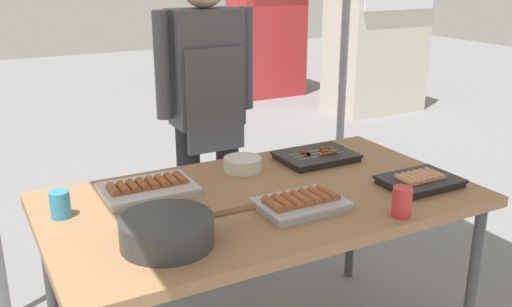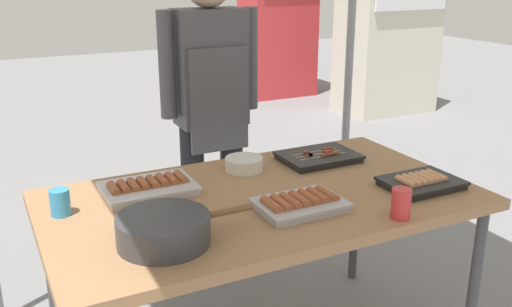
{
  "view_description": "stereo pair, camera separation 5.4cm",
  "coord_description": "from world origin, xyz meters",
  "px_view_note": "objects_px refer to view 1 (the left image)",
  "views": [
    {
      "loc": [
        -0.96,
        -1.73,
        1.57
      ],
      "look_at": [
        0.0,
        0.05,
        0.9
      ],
      "focal_mm": 40.04,
      "sensor_mm": 36.0,
      "label": 1
    },
    {
      "loc": [
        -0.91,
        -1.76,
        1.57
      ],
      "look_at": [
        0.0,
        0.05,
        0.9
      ],
      "focal_mm": 40.04,
      "sensor_mm": 36.0,
      "label": 2
    }
  ],
  "objects_px": {
    "vendor_woman": "(207,97)",
    "neighbor_stall_right": "(376,36)",
    "cooking_wok": "(168,230)",
    "condiment_bowl": "(243,164)",
    "stall_table": "(262,208)",
    "tray_meat_skewers": "(316,156)",
    "neighbor_stall_left": "(267,20)",
    "tray_spring_rolls": "(148,188)",
    "tray_pork_links": "(420,181)",
    "tray_grilled_sausages": "(301,203)",
    "drink_cup_by_wok": "(60,204)",
    "drink_cup_near_edge": "(402,202)"
  },
  "relations": [
    {
      "from": "vendor_woman",
      "to": "drink_cup_near_edge",
      "type": "bearing_deg",
      "value": 98.45
    },
    {
      "from": "tray_pork_links",
      "to": "vendor_woman",
      "type": "bearing_deg",
      "value": 112.99
    },
    {
      "from": "tray_meat_skewers",
      "to": "drink_cup_near_edge",
      "type": "bearing_deg",
      "value": -96.89
    },
    {
      "from": "tray_spring_rolls",
      "to": "condiment_bowl",
      "type": "xyz_separation_m",
      "value": [
        0.43,
        0.06,
        0.01
      ]
    },
    {
      "from": "stall_table",
      "to": "tray_meat_skewers",
      "type": "xyz_separation_m",
      "value": [
        0.4,
        0.24,
        0.07
      ]
    },
    {
      "from": "tray_pork_links",
      "to": "drink_cup_near_edge",
      "type": "height_order",
      "value": "drink_cup_near_edge"
    },
    {
      "from": "cooking_wok",
      "to": "condiment_bowl",
      "type": "bearing_deg",
      "value": 43.9
    },
    {
      "from": "condiment_bowl",
      "to": "neighbor_stall_left",
      "type": "bearing_deg",
      "value": 59.55
    },
    {
      "from": "neighbor_stall_left",
      "to": "neighbor_stall_right",
      "type": "xyz_separation_m",
      "value": [
        0.66,
        -1.27,
        -0.11
      ]
    },
    {
      "from": "tray_meat_skewers",
      "to": "neighbor_stall_right",
      "type": "xyz_separation_m",
      "value": [
        2.79,
        2.97,
        0.05
      ]
    },
    {
      "from": "tray_grilled_sausages",
      "to": "cooking_wok",
      "type": "distance_m",
      "value": 0.51
    },
    {
      "from": "condiment_bowl",
      "to": "neighbor_stall_left",
      "type": "xyz_separation_m",
      "value": [
        2.47,
        4.21,
        0.15
      ]
    },
    {
      "from": "stall_table",
      "to": "drink_cup_by_wok",
      "type": "relative_size",
      "value": 17.12
    },
    {
      "from": "stall_table",
      "to": "cooking_wok",
      "type": "distance_m",
      "value": 0.51
    },
    {
      "from": "stall_table",
      "to": "drink_cup_near_edge",
      "type": "relative_size",
      "value": 15.08
    },
    {
      "from": "cooking_wok",
      "to": "neighbor_stall_right",
      "type": "height_order",
      "value": "neighbor_stall_right"
    },
    {
      "from": "cooking_wok",
      "to": "neighbor_stall_right",
      "type": "distance_m",
      "value": 5.0
    },
    {
      "from": "neighbor_stall_left",
      "to": "drink_cup_by_wok",
      "type": "bearing_deg",
      "value": -126.75
    },
    {
      "from": "tray_meat_skewers",
      "to": "cooking_wok",
      "type": "bearing_deg",
      "value": -152.19
    },
    {
      "from": "cooking_wok",
      "to": "vendor_woman",
      "type": "xyz_separation_m",
      "value": [
        0.59,
        1.05,
        0.14
      ]
    },
    {
      "from": "tray_meat_skewers",
      "to": "neighbor_stall_right",
      "type": "bearing_deg",
      "value": 46.8
    },
    {
      "from": "cooking_wok",
      "to": "neighbor_stall_left",
      "type": "distance_m",
      "value": 5.56
    },
    {
      "from": "tray_pork_links",
      "to": "stall_table",
      "type": "bearing_deg",
      "value": 160.8
    },
    {
      "from": "drink_cup_by_wok",
      "to": "neighbor_stall_right",
      "type": "distance_m",
      "value": 4.95
    },
    {
      "from": "condiment_bowl",
      "to": "neighbor_stall_left",
      "type": "relative_size",
      "value": 0.09
    },
    {
      "from": "vendor_woman",
      "to": "neighbor_stall_right",
      "type": "bearing_deg",
      "value": -142.14
    },
    {
      "from": "cooking_wok",
      "to": "drink_cup_near_edge",
      "type": "distance_m",
      "value": 0.8
    },
    {
      "from": "tray_grilled_sausages",
      "to": "tray_spring_rolls",
      "type": "xyz_separation_m",
      "value": [
        -0.43,
        0.39,
        -0.0
      ]
    },
    {
      "from": "tray_spring_rolls",
      "to": "neighbor_stall_left",
      "type": "distance_m",
      "value": 5.16
    },
    {
      "from": "vendor_woman",
      "to": "tray_meat_skewers",
      "type": "bearing_deg",
      "value": 113.29
    },
    {
      "from": "tray_spring_rolls",
      "to": "tray_pork_links",
      "type": "bearing_deg",
      "value": -23.72
    },
    {
      "from": "drink_cup_near_edge",
      "to": "condiment_bowl",
      "type": "bearing_deg",
      "value": 112.08
    },
    {
      "from": "condiment_bowl",
      "to": "drink_cup_near_edge",
      "type": "bearing_deg",
      "value": -67.92
    },
    {
      "from": "condiment_bowl",
      "to": "drink_cup_near_edge",
      "type": "xyz_separation_m",
      "value": [
        0.27,
        -0.67,
        0.03
      ]
    },
    {
      "from": "stall_table",
      "to": "tray_meat_skewers",
      "type": "height_order",
      "value": "tray_meat_skewers"
    },
    {
      "from": "condiment_bowl",
      "to": "drink_cup_by_wok",
      "type": "height_order",
      "value": "drink_cup_by_wok"
    },
    {
      "from": "tray_meat_skewers",
      "to": "condiment_bowl",
      "type": "relative_size",
      "value": 2.07
    },
    {
      "from": "stall_table",
      "to": "tray_pork_links",
      "type": "height_order",
      "value": "tray_pork_links"
    },
    {
      "from": "stall_table",
      "to": "drink_cup_by_wok",
      "type": "bearing_deg",
      "value": 167.52
    },
    {
      "from": "tray_grilled_sausages",
      "to": "drink_cup_by_wok",
      "type": "height_order",
      "value": "drink_cup_by_wok"
    },
    {
      "from": "tray_grilled_sausages",
      "to": "vendor_woman",
      "type": "xyz_separation_m",
      "value": [
        0.09,
        1.02,
        0.17
      ]
    },
    {
      "from": "condiment_bowl",
      "to": "vendor_woman",
      "type": "bearing_deg",
      "value": 81.2
    },
    {
      "from": "tray_grilled_sausages",
      "to": "drink_cup_by_wok",
      "type": "relative_size",
      "value": 3.26
    },
    {
      "from": "vendor_woman",
      "to": "tray_grilled_sausages",
      "type": "bearing_deg",
      "value": 85.13
    },
    {
      "from": "drink_cup_near_edge",
      "to": "drink_cup_by_wok",
      "type": "bearing_deg",
      "value": 152.1
    },
    {
      "from": "condiment_bowl",
      "to": "neighbor_stall_right",
      "type": "bearing_deg",
      "value": 43.09
    },
    {
      "from": "tray_spring_rolls",
      "to": "drink_cup_near_edge",
      "type": "height_order",
      "value": "drink_cup_near_edge"
    },
    {
      "from": "neighbor_stall_right",
      "to": "cooking_wok",
      "type": "bearing_deg",
      "value": -136.79
    },
    {
      "from": "vendor_woman",
      "to": "neighbor_stall_left",
      "type": "distance_m",
      "value": 4.35
    },
    {
      "from": "tray_pork_links",
      "to": "tray_spring_rolls",
      "type": "distance_m",
      "value": 1.05
    }
  ]
}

